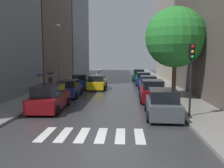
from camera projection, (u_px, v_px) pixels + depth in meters
name	position (u px, v px, depth m)	size (l,w,h in m)	color
ground_plane	(115.00, 83.00, 33.43)	(28.00, 72.00, 0.04)	#343437
sidewalk_left	(70.00, 82.00, 33.79)	(3.00, 72.00, 0.15)	gray
sidewalk_right	(160.00, 83.00, 33.04)	(3.00, 72.00, 0.15)	gray
crosswalk_stripes	(92.00, 135.00, 11.02)	(4.95, 2.20, 0.01)	silver
building_left_mid	(40.00, 16.00, 33.94)	(6.00, 14.66, 19.31)	#564C47
building_left_far	(69.00, 31.00, 51.24)	(6.00, 18.49, 18.95)	slate
building_right_mid	(181.00, 21.00, 39.43)	(6.00, 17.02, 19.74)	#9E9384
parked_car_left_nearest	(49.00, 98.00, 16.28)	(2.25, 4.84, 1.78)	maroon
parked_car_left_second	(69.00, 89.00, 21.83)	(2.12, 4.20, 1.58)	navy
parked_car_left_third	(81.00, 81.00, 28.17)	(2.07, 4.80, 1.65)	navy
parked_car_right_nearest	(162.00, 104.00, 14.36)	(2.21, 4.40, 1.73)	#474C51
parked_car_right_second	(152.00, 91.00, 19.55)	(2.22, 4.29, 1.80)	maroon
parked_car_right_third	(148.00, 84.00, 24.89)	(2.07, 4.25, 1.71)	navy
parked_car_right_fourth	(143.00, 79.00, 31.20)	(2.19, 4.28, 1.69)	navy
parked_car_right_fifth	(139.00, 75.00, 37.67)	(2.13, 4.52, 1.79)	#0C4C2D
taxi_midroad	(97.00, 83.00, 26.95)	(2.10, 4.46, 1.81)	yellow
pedestrian_foreground	(40.00, 81.00, 20.37)	(0.96, 0.96, 2.07)	brown
pedestrian_by_kerb	(50.00, 78.00, 24.79)	(0.95, 0.95, 1.89)	black
street_tree_right	(175.00, 38.00, 20.12)	(5.20, 5.20, 7.84)	#513823
traffic_light_right_corner	(191.00, 64.00, 13.69)	(0.30, 0.42, 4.30)	black
lamp_post_left	(58.00, 53.00, 24.61)	(0.60, 0.28, 6.97)	#595B60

